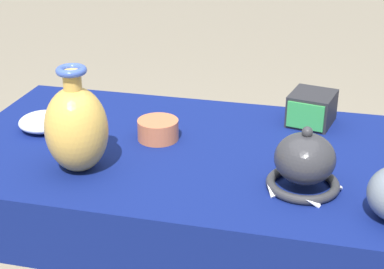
{
  "coord_description": "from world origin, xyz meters",
  "views": [
    {
      "loc": [
        0.3,
        -1.37,
        1.47
      ],
      "look_at": [
        -0.01,
        -0.12,
        0.88
      ],
      "focal_mm": 55.0,
      "sensor_mm": 36.0,
      "label": 1
    }
  ],
  "objects_px": {
    "vase_tall_bulbous": "(76,128)",
    "bowl_shallow_porcelain": "(44,122)",
    "vase_dome_bell": "(304,164)",
    "mosaic_tile_box": "(312,108)",
    "pot_squat_terracotta": "(158,130)"
  },
  "relations": [
    {
      "from": "bowl_shallow_porcelain",
      "to": "vase_dome_bell",
      "type": "bearing_deg",
      "value": -12.55
    },
    {
      "from": "pot_squat_terracotta",
      "to": "vase_dome_bell",
      "type": "bearing_deg",
      "value": -23.9
    },
    {
      "from": "vase_tall_bulbous",
      "to": "bowl_shallow_porcelain",
      "type": "distance_m",
      "value": 0.3
    },
    {
      "from": "vase_dome_bell",
      "to": "bowl_shallow_porcelain",
      "type": "bearing_deg",
      "value": 167.45
    },
    {
      "from": "vase_tall_bulbous",
      "to": "bowl_shallow_porcelain",
      "type": "relative_size",
      "value": 1.9
    },
    {
      "from": "mosaic_tile_box",
      "to": "bowl_shallow_porcelain",
      "type": "height_order",
      "value": "mosaic_tile_box"
    },
    {
      "from": "mosaic_tile_box",
      "to": "bowl_shallow_porcelain",
      "type": "bearing_deg",
      "value": -150.93
    },
    {
      "from": "mosaic_tile_box",
      "to": "pot_squat_terracotta",
      "type": "height_order",
      "value": "mosaic_tile_box"
    },
    {
      "from": "bowl_shallow_porcelain",
      "to": "pot_squat_terracotta",
      "type": "relative_size",
      "value": 1.24
    },
    {
      "from": "mosaic_tile_box",
      "to": "pot_squat_terracotta",
      "type": "xyz_separation_m",
      "value": [
        -0.4,
        -0.21,
        -0.02
      ]
    },
    {
      "from": "vase_tall_bulbous",
      "to": "mosaic_tile_box",
      "type": "height_order",
      "value": "vase_tall_bulbous"
    },
    {
      "from": "vase_tall_bulbous",
      "to": "vase_dome_bell",
      "type": "relative_size",
      "value": 1.42
    },
    {
      "from": "vase_tall_bulbous",
      "to": "bowl_shallow_porcelain",
      "type": "height_order",
      "value": "vase_tall_bulbous"
    },
    {
      "from": "vase_dome_bell",
      "to": "bowl_shallow_porcelain",
      "type": "distance_m",
      "value": 0.76
    },
    {
      "from": "vase_tall_bulbous",
      "to": "mosaic_tile_box",
      "type": "distance_m",
      "value": 0.69
    }
  ]
}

